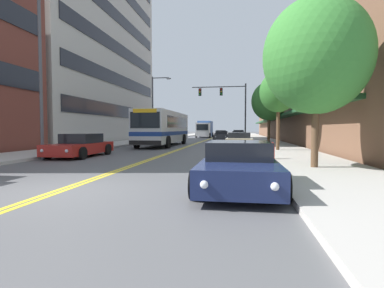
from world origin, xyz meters
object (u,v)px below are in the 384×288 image
car_navy_parked_right_foreground (239,166)px  street_lamp_left_near (45,62)px  city_bus (164,127)px  street_lamp_left_far (155,103)px  car_charcoal_parked_right_mid (238,136)px  car_dark_grey_moving_second (222,136)px  fire_hydrant (272,151)px  box_truck (205,129)px  street_tree_right_far (269,101)px  car_slate_blue_parked_left_near (168,136)px  traffic_signal_mast (227,100)px  car_red_parked_left_far (81,146)px  car_black_moving_lead (221,134)px  car_champagne_parked_right_end (239,135)px  street_tree_right_near (317,56)px  street_tree_right_mid (278,92)px  car_beige_parked_right_far (239,141)px

car_navy_parked_right_foreground → street_lamp_left_near: (-9.48, 5.74, 4.24)m
city_bus → street_lamp_left_far: 7.29m
car_charcoal_parked_right_mid → car_dark_grey_moving_second: (-2.23, 0.91, 0.02)m
car_navy_parked_right_foreground → fire_hydrant: bearing=76.7°
box_truck → street_tree_right_far: street_tree_right_far is taller
car_slate_blue_parked_left_near → car_charcoal_parked_right_mid: 9.46m
city_bus → traffic_signal_mast: traffic_signal_mast is taller
fire_hydrant → car_dark_grey_moving_second: bearing=98.2°
car_red_parked_left_far → car_navy_parked_right_foreground: (8.73, -7.63, -0.02)m
car_black_moving_lead → car_dark_grey_moving_second: size_ratio=0.98×
street_lamp_left_far → car_slate_blue_parked_left_near: bearing=80.1°
car_slate_blue_parked_left_near → car_black_moving_lead: 15.09m
car_black_moving_lead → fire_hydrant: (4.46, -36.12, -0.08)m
street_lamp_left_near → street_tree_right_far: size_ratio=1.33×
car_champagne_parked_right_end → car_dark_grey_moving_second: car_champagne_parked_right_end is taller
car_champagne_parked_right_end → car_black_moving_lead: (-2.90, 3.50, -0.02)m
car_dark_grey_moving_second → traffic_signal_mast: 6.03m
car_black_moving_lead → street_lamp_left_far: street_lamp_left_far is taller
street_lamp_left_near → street_lamp_left_far: 19.50m
city_bus → fire_hydrant: (8.33, -12.54, -1.20)m
car_slate_blue_parked_left_near → car_charcoal_parked_right_mid: car_slate_blue_parked_left_near is taller
car_slate_blue_parked_left_near → fire_hydrant: 24.50m
car_red_parked_left_far → box_truck: bearing=86.3°
car_slate_blue_parked_left_near → street_tree_right_near: size_ratio=0.81×
car_red_parked_left_far → street_tree_right_mid: (11.30, 5.03, 3.38)m
car_navy_parked_right_foreground → car_champagne_parked_right_end: size_ratio=1.03×
car_charcoal_parked_right_mid → street_tree_right_mid: size_ratio=0.90×
car_navy_parked_right_foreground → car_black_moving_lead: (-2.94, 42.58, 0.04)m
street_lamp_left_far → street_tree_right_far: 12.55m
street_lamp_left_far → street_tree_right_far: bearing=-8.6°
box_truck → street_tree_right_far: (9.19, -23.52, 2.79)m
street_tree_right_far → car_champagne_parked_right_end: bearing=100.9°
city_bus → car_charcoal_parked_right_mid: size_ratio=2.42×
car_dark_grey_moving_second → street_lamp_left_far: bearing=-131.5°
street_lamp_left_near → street_lamp_left_far: (0.08, 19.50, -0.36)m
box_truck → street_lamp_left_far: 22.07m
street_tree_right_mid → fire_hydrant: 7.17m
car_slate_blue_parked_left_near → traffic_signal_mast: 8.64m
car_black_moving_lead → street_lamp_left_near: 37.65m
car_champagne_parked_right_end → street_lamp_left_near: size_ratio=0.55×
traffic_signal_mast → street_lamp_left_far: street_lamp_left_far is taller
street_tree_right_far → street_tree_right_mid: bearing=-92.4°
city_bus → fire_hydrant: size_ratio=14.56×
car_charcoal_parked_right_mid → car_beige_parked_right_far: car_beige_parked_right_far is taller
street_lamp_left_near → car_dark_grey_moving_second: bearing=75.4°
car_dark_grey_moving_second → street_tree_right_near: 30.30m
car_beige_parked_right_far → fire_hydrant: car_beige_parked_right_far is taller
city_bus → car_champagne_parked_right_end: city_bus is taller
car_slate_blue_parked_left_near → city_bus: bearing=-78.3°
car_champagne_parked_right_end → street_tree_right_mid: street_tree_right_mid is taller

